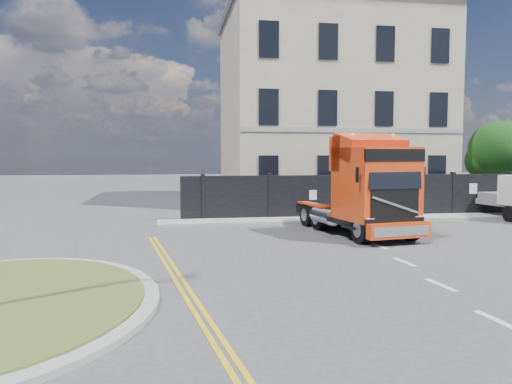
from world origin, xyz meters
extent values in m
plane|color=#424244|center=(0.00, 0.00, 0.00)|extent=(120.00, 120.00, 0.00)
cube|color=black|center=(6.00, 9.00, 1.00)|extent=(18.00, 0.25, 2.00)
cube|color=beige|center=(6.00, 16.50, 5.50)|extent=(12.00, 10.00, 11.00)
cube|color=#4D4E53|center=(6.00, 16.50, 11.25)|extent=(12.30, 10.30, 0.50)
cube|color=beige|center=(3.00, 16.50, 12.00)|extent=(0.80, 0.80, 1.60)
cube|color=beige|center=(9.00, 16.50, 12.00)|extent=(0.80, 0.80, 1.60)
cylinder|color=#382619|center=(14.50, 12.00, 1.20)|extent=(0.24, 0.24, 2.40)
sphere|color=black|center=(14.50, 12.00, 3.20)|extent=(3.20, 3.20, 3.20)
sphere|color=black|center=(14.00, 12.40, 2.60)|extent=(2.20, 2.20, 2.20)
cube|color=gray|center=(6.00, 8.10, 0.06)|extent=(20.00, 1.60, 0.12)
cube|color=black|center=(3.42, 4.91, 0.68)|extent=(3.08, 5.96, 0.41)
cube|color=red|center=(3.67, 3.35, 1.94)|extent=(2.60, 2.67, 2.53)
cube|color=red|center=(3.52, 4.29, 2.98)|extent=(2.35, 1.16, 1.26)
cube|color=black|center=(3.85, 2.21, 2.30)|extent=(1.97, 0.37, 0.95)
cube|color=red|center=(3.90, 1.93, 0.50)|extent=(2.28, 0.67, 0.50)
cylinder|color=black|center=(2.82, 2.49, 0.47)|extent=(0.43, 0.97, 0.94)
cylinder|color=gray|center=(2.82, 2.49, 0.47)|extent=(0.41, 0.56, 0.52)
cylinder|color=black|center=(4.75, 2.79, 0.47)|extent=(0.43, 0.97, 0.94)
cylinder|color=gray|center=(4.75, 2.79, 0.47)|extent=(0.41, 0.56, 0.52)
cylinder|color=black|center=(2.32, 5.65, 0.47)|extent=(0.43, 0.97, 0.94)
cylinder|color=gray|center=(2.32, 5.65, 0.47)|extent=(0.41, 0.56, 0.52)
cylinder|color=black|center=(4.24, 5.95, 0.47)|extent=(0.43, 0.97, 0.94)
cylinder|color=gray|center=(4.24, 5.95, 0.47)|extent=(0.41, 0.56, 0.52)
cylinder|color=black|center=(2.15, 6.72, 0.47)|extent=(0.43, 0.97, 0.94)
cylinder|color=gray|center=(2.15, 6.72, 0.47)|extent=(0.41, 0.56, 0.52)
cylinder|color=black|center=(4.07, 7.02, 0.47)|extent=(0.43, 0.97, 0.94)
cylinder|color=gray|center=(4.07, 7.02, 0.47)|extent=(0.41, 0.56, 0.52)
cube|color=slate|center=(12.22, 8.00, 0.71)|extent=(2.47, 5.04, 0.25)
cylinder|color=black|center=(11.26, 6.49, 0.35)|extent=(0.25, 0.71, 0.71)
cylinder|color=black|center=(11.26, 9.51, 0.35)|extent=(0.25, 0.71, 0.71)
cylinder|color=black|center=(13.17, 9.51, 0.35)|extent=(0.25, 0.71, 0.71)
camera|label=1|loc=(-3.31, -13.08, 2.98)|focal=35.00mm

